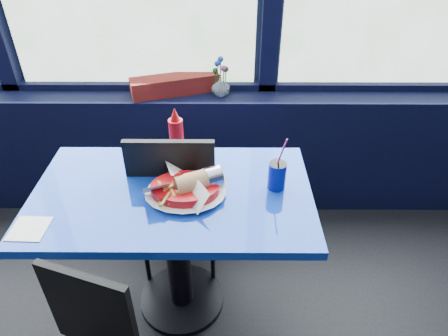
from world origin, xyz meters
TOP-DOWN VIEW (x-y plane):
  - window_sill at (0.00, 2.87)m, footprint 5.00×0.26m
  - near_table at (0.30, 2.00)m, footprint 1.20×0.70m
  - chair_near_back at (0.28, 2.24)m, footprint 0.42×0.43m
  - planter_box at (0.23, 2.89)m, footprint 0.54×0.29m
  - flower_vase at (0.50, 2.86)m, footprint 0.13×0.13m
  - food_basket at (0.37, 1.97)m, footprint 0.31×0.29m
  - ketchup_bottle at (0.30, 2.28)m, footprint 0.07×0.07m
  - soda_cup at (0.75, 2.03)m, footprint 0.08×0.08m
  - napkin at (-0.22, 1.77)m, footprint 0.14×0.14m

SIDE VIEW (x-z plane):
  - window_sill at x=0.00m, z-range 0.00..0.80m
  - chair_near_back at x=0.28m, z-range 0.07..1.00m
  - near_table at x=0.30m, z-range 0.19..0.94m
  - napkin at x=-0.22m, z-range 0.75..0.75m
  - food_basket at x=0.37m, z-range 0.73..0.85m
  - soda_cup at x=0.75m, z-range 0.68..0.95m
  - planter_box at x=0.23m, z-range 0.80..0.90m
  - ketchup_bottle at x=0.30m, z-range 0.73..0.99m
  - flower_vase at x=0.50m, z-range 0.75..0.99m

